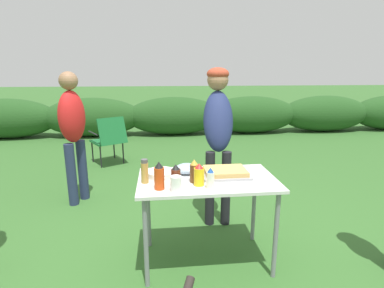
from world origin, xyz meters
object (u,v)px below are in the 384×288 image
object	(u,v)px
plate_stack	(161,173)
mayo_bottle	(210,179)
folding_table	(207,187)
food_tray	(225,172)
paper_cup_stack	(176,184)
hot_sauce_bottle	(159,176)
bbq_sauce_bottle	(176,176)
camp_chair_green_behind_table	(109,138)
standing_person_in_navy_coat	(73,126)
spice_jar	(145,171)
standing_person_with_beanie	(218,124)
beer_bottle	(194,171)
mustard_bottle	(199,175)
mixing_bowl	(187,169)

from	to	relation	value
plate_stack	mayo_bottle	world-z (taller)	mayo_bottle
folding_table	food_tray	world-z (taller)	food_tray
plate_stack	paper_cup_stack	xyz separation A→B (m)	(0.10, -0.33, 0.03)
folding_table	food_tray	size ratio (longest dim) A/B	2.88
hot_sauce_bottle	bbq_sauce_bottle	bearing A→B (deg)	14.18
camp_chair_green_behind_table	standing_person_in_navy_coat	bearing A→B (deg)	-126.41
spice_jar	hot_sauce_bottle	distance (m)	0.18
hot_sauce_bottle	standing_person_in_navy_coat	size ratio (longest dim) A/B	0.13
food_tray	standing_person_with_beanie	world-z (taller)	standing_person_with_beanie
beer_bottle	spice_jar	bearing A→B (deg)	176.28
spice_jar	bbq_sauce_bottle	world-z (taller)	spice_jar
mayo_bottle	folding_table	bearing A→B (deg)	87.00
bbq_sauce_bottle	standing_person_in_navy_coat	bearing A→B (deg)	126.90
food_tray	camp_chair_green_behind_table	xyz separation A→B (m)	(-1.39, 2.80, -0.30)
paper_cup_stack	hot_sauce_bottle	bearing A→B (deg)	154.26
paper_cup_stack	hot_sauce_bottle	distance (m)	0.14
bbq_sauce_bottle	standing_person_in_navy_coat	xyz separation A→B (m)	(-1.12, 1.50, 0.12)
food_tray	paper_cup_stack	world-z (taller)	paper_cup_stack
mayo_bottle	standing_person_with_beanie	distance (m)	0.99
paper_cup_stack	spice_jar	size ratio (longest dim) A/B	0.60
hot_sauce_bottle	beer_bottle	size ratio (longest dim) A/B	1.16
hot_sauce_bottle	standing_person_with_beanie	distance (m)	1.11
plate_stack	camp_chair_green_behind_table	size ratio (longest dim) A/B	0.28
spice_jar	beer_bottle	size ratio (longest dim) A/B	1.04
food_tray	beer_bottle	size ratio (longest dim) A/B	2.11
mustard_bottle	camp_chair_green_behind_table	bearing A→B (deg)	111.03
paper_cup_stack	bbq_sauce_bottle	bearing A→B (deg)	87.50
mixing_bowl	beer_bottle	size ratio (longest dim) A/B	1.10
bbq_sauce_bottle	mixing_bowl	bearing A→B (deg)	69.76
standing_person_with_beanie	standing_person_in_navy_coat	xyz separation A→B (m)	(-1.61, 0.62, -0.10)
camp_chair_green_behind_table	paper_cup_stack	bearing A→B (deg)	-103.34
bbq_sauce_bottle	camp_chair_green_behind_table	xyz separation A→B (m)	(-0.98, 3.01, -0.36)
food_tray	standing_person_in_navy_coat	size ratio (longest dim) A/B	0.24
hot_sauce_bottle	standing_person_in_navy_coat	bearing A→B (deg)	123.28
food_tray	standing_person_in_navy_coat	xyz separation A→B (m)	(-1.54, 1.29, 0.18)
food_tray	standing_person_with_beanie	distance (m)	0.74
folding_table	standing_person_in_navy_coat	distance (m)	1.95
folding_table	beer_bottle	distance (m)	0.21
hot_sauce_bottle	camp_chair_green_behind_table	world-z (taller)	hot_sauce_bottle
plate_stack	mixing_bowl	world-z (taller)	mixing_bowl
paper_cup_stack	camp_chair_green_behind_table	bearing A→B (deg)	107.42
paper_cup_stack	standing_person_with_beanie	world-z (taller)	standing_person_with_beanie
food_tray	beer_bottle	bearing A→B (deg)	-156.21
mustard_bottle	paper_cup_stack	bearing A→B (deg)	-150.19
bbq_sauce_bottle	beer_bottle	bearing A→B (deg)	30.08
mayo_bottle	standing_person_with_beanie	world-z (taller)	standing_person_with_beanie
hot_sauce_bottle	beer_bottle	world-z (taller)	hot_sauce_bottle
mixing_bowl	mayo_bottle	distance (m)	0.38
mustard_bottle	mixing_bowl	bearing A→B (deg)	102.82
folding_table	standing_person_in_navy_coat	xyz separation A→B (m)	(-1.38, 1.35, 0.28)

